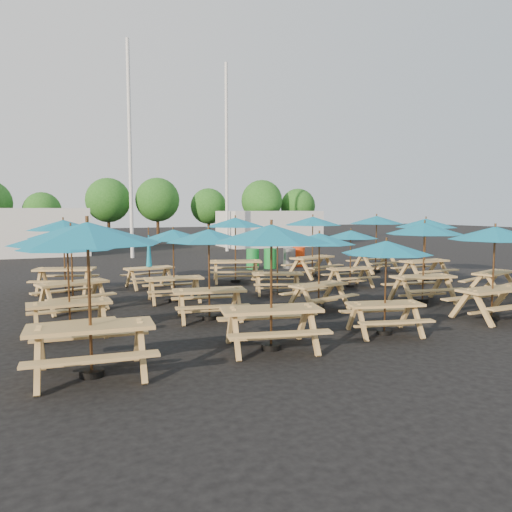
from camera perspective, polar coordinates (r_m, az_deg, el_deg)
name	(u,v)px	position (r m, az deg, el deg)	size (l,w,h in m)	color
ground	(275,293)	(16.34, 2.18, -4.29)	(120.00, 120.00, 0.00)	black
picnic_unit_0	(88,241)	(8.45, -18.68, 1.60)	(2.62, 2.62, 2.57)	tan
picnic_unit_1	(67,247)	(11.42, -20.76, 0.92)	(2.11, 2.11, 2.22)	tan
picnic_unit_2	(71,236)	(14.32, -20.40, 2.13)	(2.69, 2.69, 2.32)	tan
picnic_unit_3	(63,229)	(17.46, -21.16, 2.91)	(2.87, 2.87, 2.42)	tan
picnic_unit_4	(271,240)	(9.61, 1.77, 1.84)	(2.78, 2.78, 2.48)	tan
picnic_unit_5	(209,240)	(12.33, -5.42, 1.79)	(2.50, 2.50, 2.28)	tan
picnic_unit_6	(173,238)	(14.89, -9.44, 1.99)	(2.21, 2.21, 2.17)	tan
picnic_unit_7	(149,263)	(17.85, -12.12, -0.76)	(1.84, 1.65, 2.13)	tan
picnic_unit_8	(386,252)	(11.18, 14.66, 0.41)	(2.38, 2.38, 2.08)	tan
picnic_unit_9	(319,243)	(13.65, 7.25, 1.52)	(2.37, 2.37, 2.11)	tan
picnic_unit_10	(278,239)	(16.04, 2.48, 1.96)	(2.48, 2.48, 2.06)	tan
picnic_unit_11	(235,226)	(18.61, -2.38, 3.49)	(2.88, 2.88, 2.45)	tan
picnic_unit_12	(495,238)	(13.59, 25.63, 1.83)	(2.25, 2.25, 2.34)	tan
picnic_unit_13	(424,233)	(15.40, 18.70, 2.52)	(2.51, 2.51, 2.36)	tan
picnic_unit_14	(351,237)	(17.81, 10.78, 2.12)	(2.00, 2.00, 2.02)	tan
picnic_unit_15	(313,224)	(20.22, 6.50, 3.64)	(2.94, 2.94, 2.46)	tan
picnic_unit_17	(495,235)	(17.62, 25.67, 2.19)	(2.63, 2.63, 2.22)	tan
picnic_unit_18	(426,226)	(19.97, 18.83, 3.22)	(2.33, 2.33, 2.40)	tan
picnic_unit_19	(377,223)	(22.20, 13.61, 3.70)	(2.56, 2.56, 2.47)	tan
waste_bin_0	(253,259)	(22.94, -0.38, -0.32)	(0.58, 0.58, 0.93)	#188834
waste_bin_1	(270,258)	(23.13, 1.63, -0.27)	(0.58, 0.58, 0.93)	#188834
waste_bin_2	(289,258)	(23.22, 3.83, -0.26)	(0.58, 0.58, 0.93)	gray
waste_bin_3	(299,257)	(24.04, 4.90, -0.08)	(0.58, 0.58, 0.93)	#ED3A0D
mast_0	(130,150)	(29.06, -14.21, 11.66)	(0.20, 0.20, 12.00)	silver
mast_1	(227,158)	(32.74, -3.38, 11.08)	(0.20, 0.20, 12.00)	silver
event_tent_0	(15,232)	(32.44, -25.79, 2.47)	(8.00, 4.00, 2.80)	silver
event_tent_1	(269,229)	(37.16, 1.49, 3.16)	(7.00, 4.00, 2.60)	silver
tree_2	(42,211)	(38.06, -23.24, 4.77)	(2.59, 2.59, 3.93)	#382314
tree_3	(108,200)	(39.50, -16.55, 6.13)	(3.36, 3.36, 5.09)	#382314
tree_4	(157,200)	(39.72, -11.20, 6.32)	(3.41, 3.41, 5.17)	#382314
tree_5	(209,206)	(41.32, -5.45, 5.68)	(2.94, 2.94, 4.45)	#382314
tree_6	(262,201)	(41.18, 0.67, 6.34)	(3.38, 3.38, 5.13)	#382314
tree_7	(298,206)	(42.75, 4.80, 5.70)	(2.95, 2.95, 4.48)	#382314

